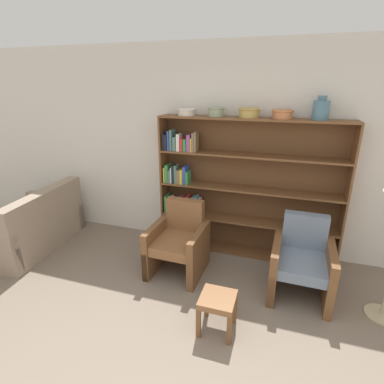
{
  "coord_description": "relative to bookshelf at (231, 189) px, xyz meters",
  "views": [
    {
      "loc": [
        0.57,
        -1.2,
        2.24
      ],
      "look_at": [
        -0.52,
        2.18,
        0.95
      ],
      "focal_mm": 28.0,
      "sensor_mm": 36.0,
      "label": 1
    }
  ],
  "objects": [
    {
      "name": "wall_back",
      "position": [
        0.08,
        0.17,
        0.47
      ],
      "size": [
        12.0,
        0.06,
        2.75
      ],
      "color": "silver",
      "rests_on": "ground"
    },
    {
      "name": "armchair_cushioned",
      "position": [
        0.94,
        -0.69,
        -0.52
      ],
      "size": [
        0.66,
        0.69,
        0.87
      ],
      "rotation": [
        0.0,
        0.0,
        3.12
      ],
      "color": "brown",
      "rests_on": "ground"
    },
    {
      "name": "vase_tall",
      "position": [
        0.97,
        -0.02,
        1.06
      ],
      "size": [
        0.18,
        0.18,
        0.26
      ],
      "color": "slate",
      "rests_on": "bookshelf"
    },
    {
      "name": "couch",
      "position": [
        -2.77,
        -0.8,
        -0.62
      ],
      "size": [
        1.08,
        1.55,
        0.86
      ],
      "rotation": [
        0.0,
        0.0,
        1.65
      ],
      "color": "gray",
      "rests_on": "ground"
    },
    {
      "name": "bowl_sage",
      "position": [
        0.17,
        -0.02,
        1.01
      ],
      "size": [
        0.26,
        0.26,
        0.11
      ],
      "color": "tan",
      "rests_on": "bookshelf"
    },
    {
      "name": "bowl_brass",
      "position": [
        0.56,
        -0.02,
        1.0
      ],
      "size": [
        0.25,
        0.25,
        0.1
      ],
      "color": "#C67547",
      "rests_on": "bookshelf"
    },
    {
      "name": "bowl_olive",
      "position": [
        -0.62,
        -0.02,
        1.0
      ],
      "size": [
        0.24,
        0.24,
        0.09
      ],
      "color": "silver",
      "rests_on": "bookshelf"
    },
    {
      "name": "armchair_leather",
      "position": [
        -0.5,
        -0.69,
        -0.52
      ],
      "size": [
        0.66,
        0.7,
        0.87
      ],
      "rotation": [
        0.0,
        0.0,
        3.11
      ],
      "color": "brown",
      "rests_on": "ground"
    },
    {
      "name": "bookshelf",
      "position": [
        0.0,
        0.0,
        0.0
      ],
      "size": [
        2.37,
        0.3,
        1.85
      ],
      "color": "brown",
      "rests_on": "ground"
    },
    {
      "name": "footstool",
      "position": [
        0.19,
        -1.52,
        -0.61
      ],
      "size": [
        0.33,
        0.33,
        0.37
      ],
      "color": "brown",
      "rests_on": "ground"
    },
    {
      "name": "bowl_copper",
      "position": [
        -0.24,
        -0.02,
        1.01
      ],
      "size": [
        0.21,
        0.21,
        0.12
      ],
      "color": "gray",
      "rests_on": "bookshelf"
    }
  ]
}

